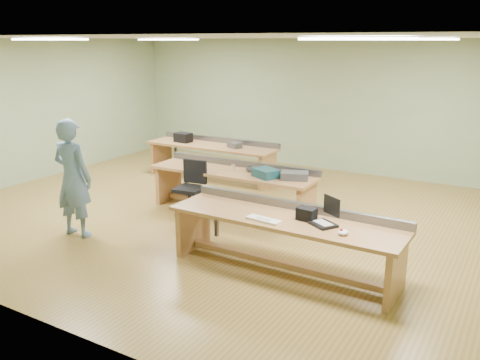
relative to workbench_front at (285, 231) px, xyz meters
The scene contains 22 objects.
floor 2.33m from the workbench_front, 138.29° to the left, with size 10.00×10.00×0.00m, color olive.
ceiling 3.33m from the workbench_front, 138.29° to the left, with size 10.00×10.00×0.00m, color silver.
wall_back 5.83m from the workbench_front, 107.06° to the left, with size 10.00×0.04×3.00m, color #91A27B.
wall_front 3.16m from the workbench_front, 124.10° to the right, with size 10.00×0.04×3.00m, color #91A27B.
wall_left 6.92m from the workbench_front, 167.32° to the left, with size 0.04×8.00×3.00m, color #91A27B.
fluor_panels 3.30m from the workbench_front, 138.29° to the left, with size 6.20×3.50×0.03m.
workbench_front is the anchor object (origin of this frame).
workbench_mid 2.54m from the workbench_front, 136.65° to the left, with size 3.03×0.86×0.86m.
workbench_back 4.86m from the workbench_front, 134.84° to the left, with size 2.98×0.83×0.86m.
person 3.42m from the workbench_front, behind, with size 0.67×0.44×1.84m, color slate.
laptop_base 0.58m from the workbench_front, ahead, with size 0.30×0.25×0.03m, color black.
laptop_screen 0.73m from the workbench_front, ahead, with size 0.30×0.01×0.24m, color black.
keyboard 0.38m from the workbench_front, 124.20° to the right, with size 0.46×0.15×0.03m, color silver.
trackball_mouse 0.90m from the workbench_front, 14.36° to the right, with size 0.12×0.14×0.06m, color white.
camera_bag 0.39m from the workbench_front, ahead, with size 0.24×0.15×0.16m, color black.
task_chair 2.61m from the workbench_front, 154.11° to the left, with size 0.58×0.58×0.97m.
parts_bin_teal 2.00m from the workbench_front, 125.18° to the left, with size 0.40×0.30×0.14m, color #143941.
parts_bin_grey 1.89m from the workbench_front, 111.16° to the left, with size 0.44×0.28×0.12m, color #37373A.
mug 2.38m from the workbench_front, 130.94° to the left, with size 0.13×0.13×0.10m, color #37373A.
drinks_can 2.50m from the workbench_front, 137.14° to the left, with size 0.06×0.06×0.12m, color white.
storage_box_back 5.36m from the workbench_front, 140.94° to the left, with size 0.36×0.26×0.21m, color black.
tray_back 4.45m from the workbench_front, 129.66° to the left, with size 0.27×0.20×0.11m, color #37373A.
Camera 1 is at (4.32, -7.14, 2.95)m, focal length 38.00 mm.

